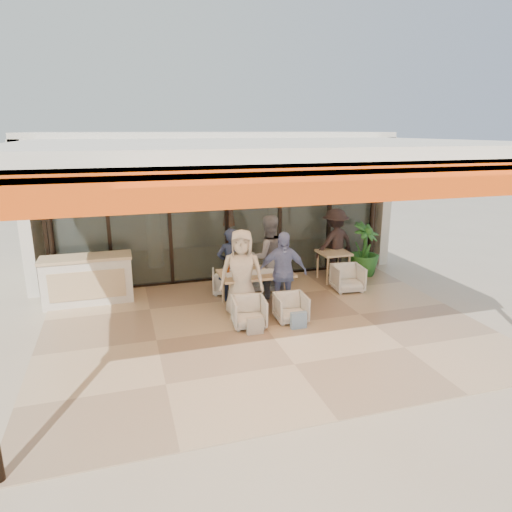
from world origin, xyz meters
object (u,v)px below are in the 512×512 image
(side_chair, at_px, (348,277))
(potted_palm, at_px, (364,250))
(host_counter, at_px, (88,279))
(diner_grey, at_px, (268,257))
(diner_cream, at_px, (242,274))
(side_table, at_px, (334,256))
(chair_near_right, at_px, (291,307))
(diner_periwinkle, at_px, (282,273))
(dining_table, at_px, (255,275))
(standing_woman, at_px, (335,243))
(chair_far_right, at_px, (261,274))
(chair_near_left, at_px, (249,311))
(chair_far_left, at_px, (226,280))
(diner_navy, at_px, (231,265))

(side_chair, distance_m, potted_palm, 1.36)
(host_counter, height_order, diner_grey, diner_grey)
(diner_cream, height_order, side_table, diner_cream)
(chair_near_right, bearing_deg, diner_cream, 152.05)
(diner_periwinkle, bearing_deg, side_table, 49.79)
(dining_table, height_order, standing_woman, standing_woman)
(chair_far_right, distance_m, chair_near_left, 2.08)
(chair_far_left, distance_m, standing_woman, 2.98)
(chair_near_left, xyz_separation_m, standing_woman, (2.90, 2.33, 0.55))
(chair_far_right, height_order, side_chair, chair_far_right)
(diner_cream, relative_size, standing_woman, 1.02)
(chair_near_left, bearing_deg, chair_far_right, 72.30)
(dining_table, bearing_deg, chair_far_left, 113.70)
(dining_table, relative_size, chair_far_left, 2.46)
(diner_cream, bearing_deg, diner_periwinkle, 18.62)
(chair_far_right, distance_m, standing_woman, 2.16)
(diner_grey, xyz_separation_m, diner_cream, (-0.84, -0.90, -0.04))
(diner_periwinkle, bearing_deg, diner_cream, -168.60)
(chair_near_left, bearing_deg, dining_table, 72.72)
(diner_grey, xyz_separation_m, side_chair, (1.87, -0.17, -0.58))
(host_counter, bearing_deg, side_chair, -9.27)
(side_chair, xyz_separation_m, standing_woman, (0.19, 1.10, 0.53))
(side_table, xyz_separation_m, standing_woman, (0.19, 0.35, 0.23))
(diner_periwinkle, relative_size, side_chair, 2.49)
(diner_navy, distance_m, diner_grey, 0.85)
(dining_table, relative_size, diner_navy, 0.93)
(diner_grey, bearing_deg, standing_woman, -156.51)
(chair_far_left, distance_m, side_table, 2.73)
(diner_periwinkle, height_order, side_chair, diner_periwinkle)
(chair_near_left, height_order, diner_grey, diner_grey)
(dining_table, distance_m, chair_near_right, 1.12)
(chair_near_right, bearing_deg, diner_periwinkle, 92.81)
(dining_table, distance_m, diner_navy, 0.62)
(standing_woman, bearing_deg, host_counter, -13.78)
(side_table, bearing_deg, diner_cream, -151.35)
(chair_far_left, height_order, diner_navy, diner_navy)
(diner_grey, relative_size, diner_cream, 1.04)
(chair_far_right, xyz_separation_m, diner_grey, (0.00, -0.50, 0.55))
(standing_woman, bearing_deg, side_chair, 64.49)
(diner_navy, bearing_deg, potted_palm, -171.84)
(potted_palm, bearing_deg, diner_cream, -155.54)
(diner_grey, bearing_deg, side_table, -163.51)
(host_counter, xyz_separation_m, chair_near_left, (2.93, -2.15, -0.22))
(diner_navy, xyz_separation_m, standing_woman, (2.90, 0.93, 0.06))
(side_table, xyz_separation_m, potted_palm, (0.94, 0.18, 0.04))
(host_counter, relative_size, dining_table, 1.23)
(chair_near_right, distance_m, diner_cream, 1.14)
(side_table, distance_m, side_chair, 0.81)
(diner_periwinkle, distance_m, potted_palm, 3.26)
(diner_periwinkle, bearing_deg, potted_palm, 41.99)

